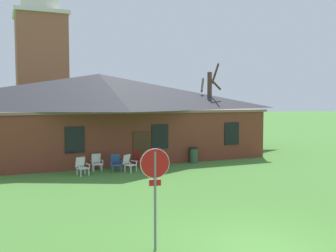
# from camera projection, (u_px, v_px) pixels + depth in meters

# --- Properties ---
(ground_plane) EXTENTS (200.00, 200.00, 0.00)m
(ground_plane) POSITION_uv_depth(u_px,v_px,m) (259.00, 247.00, 10.54)
(ground_plane) COLOR #477F33
(brick_building) EXTENTS (21.72, 10.40, 5.86)m
(brick_building) POSITION_uv_depth(u_px,v_px,m) (99.00, 114.00, 27.43)
(brick_building) COLOR brown
(brick_building) RESTS_ON ground
(dome_tower) EXTENTS (5.18, 5.18, 18.46)m
(dome_tower) POSITION_uv_depth(u_px,v_px,m) (41.00, 57.00, 39.12)
(dome_tower) COLOR #93563D
(dome_tower) RESTS_ON ground
(stop_sign) EXTENTS (0.80, 0.16, 2.74)m
(stop_sign) POSITION_uv_depth(u_px,v_px,m) (155.00, 178.00, 10.26)
(stop_sign) COLOR slate
(stop_sign) RESTS_ON ground
(lawn_chair_by_porch) EXTENTS (0.74, 0.79, 0.96)m
(lawn_chair_by_porch) POSITION_uv_depth(u_px,v_px,m) (82.00, 166.00, 20.64)
(lawn_chair_by_porch) COLOR silver
(lawn_chair_by_porch) RESTS_ON ground
(lawn_chair_near_door) EXTENTS (0.66, 0.69, 0.96)m
(lawn_chair_near_door) POSITION_uv_depth(u_px,v_px,m) (97.00, 162.00, 21.97)
(lawn_chair_near_door) COLOR white
(lawn_chair_near_door) RESTS_ON ground
(lawn_chair_left_end) EXTENTS (0.70, 0.73, 0.96)m
(lawn_chair_left_end) POSITION_uv_depth(u_px,v_px,m) (116.00, 163.00, 21.73)
(lawn_chair_left_end) COLOR #2D5693
(lawn_chair_left_end) RESTS_ON ground
(lawn_chair_middle) EXTENTS (0.83, 0.86, 0.96)m
(lawn_chair_middle) POSITION_uv_depth(u_px,v_px,m) (129.00, 163.00, 21.64)
(lawn_chair_middle) COLOR silver
(lawn_chair_middle) RESTS_ON ground
(lawn_chair_right_end) EXTENTS (0.85, 0.87, 0.96)m
(lawn_chair_right_end) POSITION_uv_depth(u_px,v_px,m) (137.00, 159.00, 23.15)
(lawn_chair_right_end) COLOR maroon
(lawn_chair_right_end) RESTS_ON ground
(lawn_chair_far_side) EXTENTS (0.70, 0.73, 0.96)m
(lawn_chair_far_side) POSITION_uv_depth(u_px,v_px,m) (153.00, 158.00, 23.47)
(lawn_chair_far_side) COLOR maroon
(lawn_chair_far_side) RESTS_ON ground
(bare_tree_beside_building) EXTENTS (1.73, 1.75, 6.90)m
(bare_tree_beside_building) POSITION_uv_depth(u_px,v_px,m) (210.00, 107.00, 30.43)
(bare_tree_beside_building) COLOR brown
(bare_tree_beside_building) RESTS_ON ground
(trash_bin) EXTENTS (0.56, 0.56, 0.98)m
(trash_bin) POSITION_uv_depth(u_px,v_px,m) (194.00, 155.00, 24.65)
(trash_bin) COLOR #335638
(trash_bin) RESTS_ON ground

